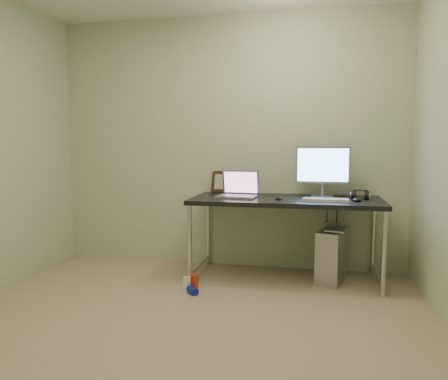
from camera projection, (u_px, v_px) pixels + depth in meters
floor at (174, 337)px, 2.82m from camera, size 3.50×3.50×0.00m
wall_back at (228, 143)px, 4.39m from camera, size 3.50×0.02×2.50m
desk at (286, 206)px, 3.96m from camera, size 1.70×0.75×0.75m
tower_computer at (332, 255)px, 3.94m from camera, size 0.31×0.49×0.50m
cable_a at (326, 231)px, 4.23m from camera, size 0.01×0.16×0.69m
cable_b at (336, 234)px, 4.19m from camera, size 0.02×0.11×0.71m
can_red at (194, 282)px, 3.74m from camera, size 0.07×0.07×0.13m
can_white at (187, 284)px, 3.70m from camera, size 0.08×0.08×0.12m
can_blue at (192, 290)px, 3.61m from camera, size 0.12×0.12×0.06m
laptop at (238, 191)px, 4.03m from camera, size 0.38×0.32×0.24m
monitor at (323, 167)px, 4.02m from camera, size 0.50×0.15×0.47m
keyboard at (326, 200)px, 3.73m from camera, size 0.39×0.14×0.02m
mouse_right at (357, 199)px, 3.73m from camera, size 0.08×0.12×0.04m
mouse_left at (279, 198)px, 3.85m from camera, size 0.07×0.11×0.03m
headphones at (360, 196)px, 3.90m from camera, size 0.17×0.10×0.10m
picture_frame at (225, 182)px, 4.41m from camera, size 0.28×0.11×0.22m
webcam at (243, 185)px, 4.28m from camera, size 0.04×0.04×0.12m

